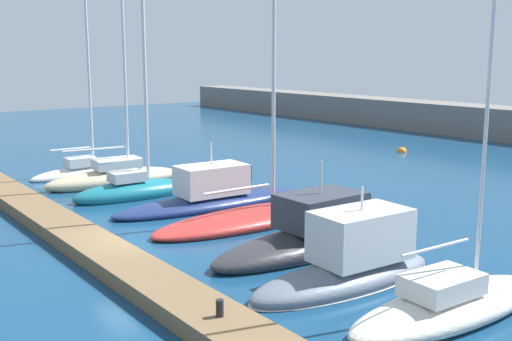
# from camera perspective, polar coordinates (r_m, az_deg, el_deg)

# --- Properties ---
(ground_plane) EXTENTS (120.00, 120.00, 0.00)m
(ground_plane) POSITION_cam_1_polar(r_m,az_deg,el_deg) (23.33, -11.20, -7.09)
(ground_plane) COLOR navy
(dock_pier) EXTENTS (33.38, 1.77, 0.51)m
(dock_pier) POSITION_cam_1_polar(r_m,az_deg,el_deg) (22.74, -14.33, -7.01)
(dock_pier) COLOR brown
(dock_pier) RESTS_ON ground_plane
(sailboat_white_nearest) EXTENTS (1.63, 6.34, 13.24)m
(sailboat_white_nearest) POSITION_cam_1_polar(r_m,az_deg,el_deg) (37.71, -15.50, -0.04)
(sailboat_white_nearest) COLOR white
(sailboat_white_nearest) RESTS_ON ground_plane
(sailboat_sand_second) EXTENTS (2.62, 7.74, 13.60)m
(sailboat_sand_second) POSITION_cam_1_polar(r_m,az_deg,el_deg) (34.74, -12.79, -0.55)
(sailboat_sand_second) COLOR beige
(sailboat_sand_second) RESTS_ON ground_plane
(sailboat_teal_third) EXTENTS (2.30, 6.31, 13.12)m
(sailboat_teal_third) POSITION_cam_1_polar(r_m,az_deg,el_deg) (31.56, -11.14, -1.65)
(sailboat_teal_third) COLOR #19707F
(sailboat_teal_third) RESTS_ON ground_plane
(motorboat_navy_fourth) EXTENTS (2.94, 9.80, 3.30)m
(motorboat_navy_fourth) POSITION_cam_1_polar(r_m,az_deg,el_deg) (29.14, -4.13, -2.34)
(motorboat_navy_fourth) COLOR navy
(motorboat_navy_fourth) RESTS_ON ground_plane
(sailboat_red_fifth) EXTENTS (2.91, 9.59, 15.76)m
(sailboat_red_fifth) POSITION_cam_1_polar(r_m,az_deg,el_deg) (26.33, -0.21, -4.21)
(sailboat_red_fifth) COLOR #B72D28
(sailboat_red_fifth) RESTS_ON ground_plane
(motorboat_charcoal_sixth) EXTENTS (2.81, 9.52, 3.65)m
(motorboat_charcoal_sixth) POSITION_cam_1_polar(r_m,az_deg,el_deg) (23.03, 5.86, -5.90)
(motorboat_charcoal_sixth) COLOR #2D2D33
(motorboat_charcoal_sixth) RESTS_ON ground_plane
(motorboat_slate_seventh) EXTENTS (2.54, 7.10, 3.36)m
(motorboat_slate_seventh) POSITION_cam_1_polar(r_m,az_deg,el_deg) (19.69, 8.68, -8.39)
(motorboat_slate_seventh) COLOR slate
(motorboat_slate_seventh) RESTS_ON ground_plane
(sailboat_ivory_eighth) EXTENTS (2.51, 7.27, 11.02)m
(sailboat_ivory_eighth) POSITION_cam_1_polar(r_m,az_deg,el_deg) (17.96, 17.30, -11.60)
(sailboat_ivory_eighth) COLOR silver
(sailboat_ivory_eighth) RESTS_ON ground_plane
(mooring_buoy_orange) EXTENTS (0.71, 0.71, 0.71)m
(mooring_buoy_orange) POSITION_cam_1_polar(r_m,az_deg,el_deg) (46.53, 13.24, 1.66)
(mooring_buoy_orange) COLOR orange
(mooring_buoy_orange) RESTS_ON ground_plane
(dock_bollard) EXTENTS (0.20, 0.20, 0.44)m
(dock_bollard) POSITION_cam_1_polar(r_m,az_deg,el_deg) (16.02, -3.34, -12.48)
(dock_bollard) COLOR black
(dock_bollard) RESTS_ON dock_pier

